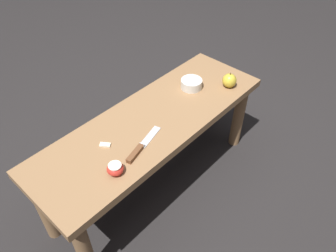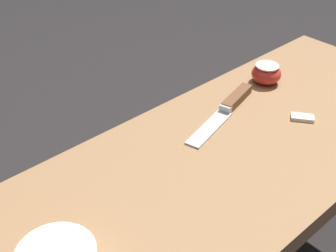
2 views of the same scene
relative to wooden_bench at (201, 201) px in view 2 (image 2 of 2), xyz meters
The scene contains 4 objects.
wooden_bench is the anchor object (origin of this frame).
knife 0.23m from the wooden_bench, 151.68° to the right, with size 0.25×0.09×0.02m.
apple_cut 0.37m from the wooden_bench, 160.48° to the right, with size 0.07×0.07×0.05m.
apple_slice_near_knife 0.28m from the wooden_bench, behind, with size 0.05×0.05×0.01m.
Camera 2 is at (0.49, 0.44, 1.03)m, focal length 50.00 mm.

